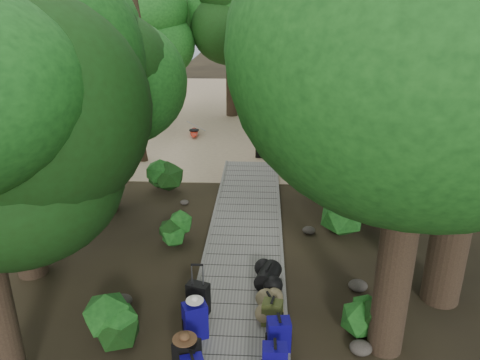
# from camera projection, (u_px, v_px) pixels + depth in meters

# --- Properties ---
(ground) EXTENTS (120.00, 120.00, 0.00)m
(ground) POSITION_uv_depth(u_px,v_px,m) (243.00, 259.00, 11.66)
(ground) COLOR #332A19
(ground) RESTS_ON ground
(sand_beach) EXTENTS (40.00, 22.00, 0.02)m
(sand_beach) POSITION_uv_depth(u_px,v_px,m) (256.00, 111.00, 26.52)
(sand_beach) COLOR tan
(sand_beach) RESTS_ON ground
(boardwalk) EXTENTS (2.00, 12.00, 0.12)m
(boardwalk) POSITION_uv_depth(u_px,v_px,m) (245.00, 237.00, 12.56)
(boardwalk) COLOR gray
(boardwalk) RESTS_ON ground
(backpack_left_b) EXTENTS (0.48, 0.40, 0.77)m
(backpack_left_b) POSITION_uv_depth(u_px,v_px,m) (187.00, 356.00, 7.81)
(backpack_left_b) COLOR black
(backpack_left_b) RESTS_ON boardwalk
(backpack_left_c) EXTENTS (0.52, 0.46, 0.80)m
(backpack_left_c) POSITION_uv_depth(u_px,v_px,m) (195.00, 319.00, 8.68)
(backpack_left_c) COLOR #11087C
(backpack_left_c) RESTS_ON boardwalk
(backpack_right_c) EXTENTS (0.45, 0.34, 0.71)m
(backpack_right_c) POSITION_uv_depth(u_px,v_px,m) (279.00, 333.00, 8.38)
(backpack_right_c) COLOR #11087C
(backpack_right_c) RESTS_ON boardwalk
(backpack_right_d) EXTENTS (0.43, 0.35, 0.58)m
(backpack_right_d) POSITION_uv_depth(u_px,v_px,m) (272.00, 312.00, 9.06)
(backpack_right_d) COLOR #39401A
(backpack_right_d) RESTS_ON boardwalk
(duffel_right_khaki) EXTENTS (0.58, 0.69, 0.40)m
(duffel_right_khaki) POSITION_uv_depth(u_px,v_px,m) (269.00, 305.00, 9.40)
(duffel_right_khaki) COLOR brown
(duffel_right_khaki) RESTS_ON boardwalk
(duffel_right_black) EXTENTS (0.63, 0.81, 0.45)m
(duffel_right_black) POSITION_uv_depth(u_px,v_px,m) (268.00, 276.00, 10.32)
(duffel_right_black) COLOR black
(duffel_right_black) RESTS_ON boardwalk
(suitcase_on_boardwalk) EXTENTS (0.49, 0.37, 0.68)m
(suitcase_on_boardwalk) POSITION_uv_depth(u_px,v_px,m) (198.00, 298.00, 9.37)
(suitcase_on_boardwalk) COLOR black
(suitcase_on_boardwalk) RESTS_ON boardwalk
(lone_suitcase_on_sand) EXTENTS (0.41, 0.26, 0.60)m
(lone_suitcase_on_sand) POSITION_uv_depth(u_px,v_px,m) (261.00, 150.00, 18.82)
(lone_suitcase_on_sand) COLOR black
(lone_suitcase_on_sand) RESTS_ON sand_beach
(hat_brown) EXTENTS (0.41, 0.41, 0.12)m
(hat_brown) POSITION_uv_depth(u_px,v_px,m) (185.00, 336.00, 7.61)
(hat_brown) COLOR #51351E
(hat_brown) RESTS_ON backpack_left_b
(hat_white) EXTENTS (0.33, 0.33, 0.11)m
(hat_white) POSITION_uv_depth(u_px,v_px,m) (195.00, 298.00, 8.52)
(hat_white) COLOR silver
(hat_white) RESTS_ON backpack_left_c
(kayak) EXTENTS (1.20, 3.41, 0.33)m
(kayak) POSITION_uv_depth(u_px,v_px,m) (194.00, 131.00, 21.91)
(kayak) COLOR red
(kayak) RESTS_ON sand_beach
(sun_lounger) EXTENTS (1.34, 2.07, 0.64)m
(sun_lounger) POSITION_uv_depth(u_px,v_px,m) (317.00, 132.00, 21.30)
(sun_lounger) COLOR silver
(sun_lounger) RESTS_ON sand_beach
(tree_right_a) EXTENTS (5.38, 5.38, 8.97)m
(tree_right_a) POSITION_uv_depth(u_px,v_px,m) (417.00, 111.00, 7.08)
(tree_right_a) COLOR black
(tree_right_a) RESTS_ON ground
(tree_right_c) EXTENTS (5.06, 5.06, 8.75)m
(tree_right_c) POSITION_uv_depth(u_px,v_px,m) (395.00, 68.00, 12.05)
(tree_right_c) COLOR black
(tree_right_c) RESTS_ON ground
(tree_right_d) EXTENTS (6.18, 6.18, 11.33)m
(tree_right_d) POSITION_uv_depth(u_px,v_px,m) (461.00, 14.00, 12.54)
(tree_right_d) COLOR black
(tree_right_d) RESTS_ON ground
(tree_right_e) EXTENTS (4.82, 4.82, 8.67)m
(tree_right_e) POSITION_uv_depth(u_px,v_px,m) (363.00, 52.00, 15.74)
(tree_right_e) COLOR black
(tree_right_e) RESTS_ON ground
(tree_right_f) EXTENTS (5.76, 5.76, 10.29)m
(tree_right_f) POSITION_uv_depth(u_px,v_px,m) (428.00, 22.00, 18.16)
(tree_right_f) COLOR black
(tree_right_f) RESTS_ON ground
(tree_left_c) EXTENTS (4.17, 4.17, 7.25)m
(tree_left_c) POSITION_uv_depth(u_px,v_px,m) (97.00, 92.00, 13.00)
(tree_left_c) COLOR black
(tree_left_c) RESTS_ON ground
(tree_back_a) EXTENTS (5.06, 5.06, 8.76)m
(tree_back_a) POSITION_uv_depth(u_px,v_px,m) (231.00, 32.00, 24.00)
(tree_back_a) COLOR black
(tree_back_a) RESTS_ON ground
(tree_back_b) EXTENTS (5.73, 5.73, 10.24)m
(tree_back_b) POSITION_uv_depth(u_px,v_px,m) (296.00, 16.00, 24.20)
(tree_back_b) COLOR black
(tree_back_b) RESTS_ON ground
(tree_back_c) EXTENTS (4.57, 4.57, 8.23)m
(tree_back_c) POSITION_uv_depth(u_px,v_px,m) (353.00, 38.00, 23.86)
(tree_back_c) COLOR black
(tree_back_c) RESTS_ON ground
(tree_back_d) EXTENTS (4.31, 4.31, 7.19)m
(tree_back_d) POSITION_uv_depth(u_px,v_px,m) (151.00, 48.00, 24.27)
(tree_back_d) COLOR black
(tree_back_d) RESTS_ON ground
(palm_right_a) EXTENTS (3.87, 3.87, 6.59)m
(palm_right_a) POSITION_uv_depth(u_px,v_px,m) (344.00, 87.00, 15.48)
(palm_right_a) COLOR #154513
(palm_right_a) RESTS_ON ground
(palm_right_b) EXTENTS (4.10, 4.10, 7.91)m
(palm_right_b) POSITION_uv_depth(u_px,v_px,m) (369.00, 48.00, 20.83)
(palm_right_b) COLOR #154513
(palm_right_b) RESTS_ON ground
(palm_right_c) EXTENTS (4.11, 4.11, 6.53)m
(palm_right_c) POSITION_uv_depth(u_px,v_px,m) (303.00, 62.00, 21.70)
(palm_right_c) COLOR #154513
(palm_right_c) RESTS_ON ground
(palm_left_a) EXTENTS (4.32, 4.32, 6.88)m
(palm_left_a) POSITION_uv_depth(u_px,v_px,m) (130.00, 73.00, 17.27)
(palm_left_a) COLOR #154513
(palm_left_a) RESTS_ON ground
(rock_left_b) EXTENTS (0.41, 0.37, 0.23)m
(rock_left_b) POSITION_uv_depth(u_px,v_px,m) (123.00, 300.00, 9.88)
(rock_left_b) COLOR #4C473F
(rock_left_b) RESTS_ON ground
(rock_left_c) EXTENTS (0.52, 0.46, 0.28)m
(rock_left_c) POSITION_uv_depth(u_px,v_px,m) (172.00, 236.00, 12.48)
(rock_left_c) COLOR #4C473F
(rock_left_c) RESTS_ON ground
(rock_left_d) EXTENTS (0.27, 0.24, 0.15)m
(rock_left_d) POSITION_uv_depth(u_px,v_px,m) (184.00, 202.00, 14.67)
(rock_left_d) COLOR #4C473F
(rock_left_d) RESTS_ON ground
(rock_right_a) EXTENTS (0.42, 0.38, 0.23)m
(rock_right_a) POSITION_uv_depth(u_px,v_px,m) (361.00, 348.00, 8.55)
(rock_right_a) COLOR #4C473F
(rock_right_a) RESTS_ON ground
(rock_right_b) EXTENTS (0.43, 0.39, 0.24)m
(rock_right_b) POSITION_uv_depth(u_px,v_px,m) (358.00, 285.00, 10.38)
(rock_right_b) COLOR #4C473F
(rock_right_b) RESTS_ON ground
(rock_right_c) EXTENTS (0.35, 0.32, 0.19)m
(rock_right_c) POSITION_uv_depth(u_px,v_px,m) (309.00, 230.00, 12.88)
(rock_right_c) COLOR #4C473F
(rock_right_c) RESTS_ON ground
(rock_right_d) EXTENTS (0.49, 0.44, 0.27)m
(rock_right_d) POSITION_uv_depth(u_px,v_px,m) (329.00, 198.00, 14.85)
(rock_right_d) COLOR #4C473F
(rock_right_d) RESTS_ON ground
(shrub_left_a) EXTENTS (1.05, 1.05, 0.94)m
(shrub_left_a) POSITION_uv_depth(u_px,v_px,m) (116.00, 325.00, 8.59)
(shrub_left_a) COLOR #144314
(shrub_left_a) RESTS_ON ground
(shrub_left_b) EXTENTS (0.90, 0.90, 0.81)m
(shrub_left_b) POSITION_uv_depth(u_px,v_px,m) (177.00, 229.00, 12.27)
(shrub_left_b) COLOR #144314
(shrub_left_b) RESTS_ON ground
(shrub_left_c) EXTENTS (1.28, 1.28, 1.15)m
(shrub_left_c) POSITION_uv_depth(u_px,v_px,m) (164.00, 175.00, 15.53)
(shrub_left_c) COLOR #144314
(shrub_left_c) RESTS_ON ground
(shrub_right_a) EXTENTS (0.90, 0.90, 0.81)m
(shrub_right_a) POSITION_uv_depth(u_px,v_px,m) (370.00, 317.00, 8.92)
(shrub_right_a) COLOR #144314
(shrub_right_a) RESTS_ON ground
(shrub_right_b) EXTENTS (1.48, 1.48, 1.33)m
(shrub_right_b) POSITION_uv_depth(u_px,v_px,m) (346.00, 210.00, 12.75)
(shrub_right_b) COLOR #144314
(shrub_right_b) RESTS_ON ground
(shrub_right_c) EXTENTS (0.94, 0.94, 0.84)m
(shrub_right_c) POSITION_uv_depth(u_px,v_px,m) (318.00, 169.00, 16.44)
(shrub_right_c) COLOR #144314
(shrub_right_c) RESTS_ON ground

